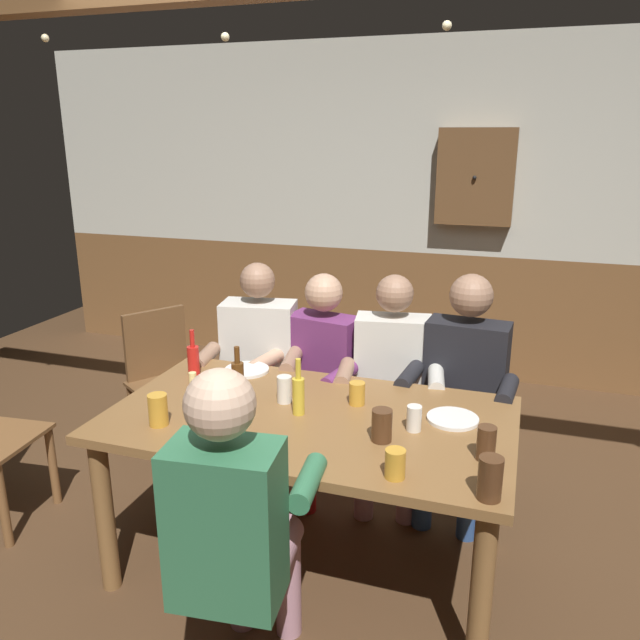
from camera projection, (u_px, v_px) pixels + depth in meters
ground_plane at (302, 579)px, 2.80m from camera, size 7.89×7.89×0.00m
back_wall_upper at (424, 148)px, 4.81m from camera, size 6.58×0.12×1.60m
back_wall_wainscot at (416, 311)px, 5.18m from camera, size 6.58×0.12×1.00m
dining_table at (309, 436)px, 2.71m from camera, size 1.72×0.98×0.75m
person_0 at (257, 361)px, 3.54m from camera, size 0.59×0.58×1.23m
person_1 at (316, 374)px, 3.42m from camera, size 0.57×0.57×1.19m
person_2 at (391, 380)px, 3.30m from camera, size 0.57×0.55×1.21m
person_3 at (463, 385)px, 3.18m from camera, size 0.57×0.52×1.25m
person_4 at (235, 522)px, 2.06m from camera, size 0.52×0.56×1.25m
chair_empty_near_left at (166, 378)px, 3.83m from camera, size 0.61×0.61×0.88m
table_candle at (193, 381)px, 2.95m from camera, size 0.04×0.04×0.08m
plate_0 at (453, 419)px, 2.63m from camera, size 0.22×0.22×0.01m
plate_1 at (247, 370)px, 3.18m from camera, size 0.22×0.22×0.01m
bottle_0 at (298, 394)px, 2.67m from camera, size 0.05×0.05×0.25m
bottle_1 at (238, 383)px, 2.73m from camera, size 0.05×0.05×0.28m
bottle_2 at (193, 359)px, 3.11m from camera, size 0.06×0.06×0.23m
pint_glass_0 at (158, 410)px, 2.58m from camera, size 0.08×0.08×0.13m
pint_glass_1 at (284, 389)px, 2.80m from camera, size 0.07×0.07×0.12m
pint_glass_2 at (414, 418)px, 2.53m from camera, size 0.06×0.06×0.11m
pint_glass_3 at (490, 478)px, 2.05m from camera, size 0.08×0.08×0.15m
pint_glass_4 at (357, 393)px, 2.78m from camera, size 0.07×0.07×0.10m
pint_glass_5 at (382, 425)px, 2.45m from camera, size 0.08×0.08×0.13m
pint_glass_6 at (486, 443)px, 2.30m from camera, size 0.07×0.07×0.13m
pint_glass_7 at (395, 464)px, 2.19m from camera, size 0.07×0.07×0.11m
wall_dart_cabinet at (475, 177)px, 4.62m from camera, size 0.56×0.15×0.70m
string_lights at (330, 19)px, 2.47m from camera, size 4.64×0.04×0.14m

